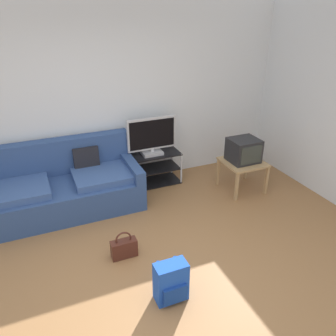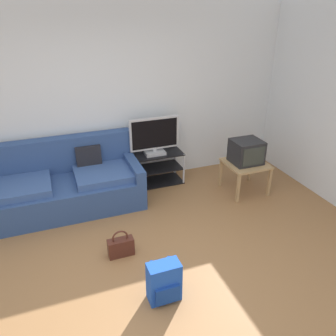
% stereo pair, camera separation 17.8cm
% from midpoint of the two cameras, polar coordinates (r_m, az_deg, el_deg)
% --- Properties ---
extents(ground_plane, '(9.00, 9.80, 0.02)m').
position_cam_midpoint_polar(ground_plane, '(3.71, -3.83, -19.64)').
color(ground_plane, olive).
extents(wall_back, '(9.00, 0.10, 2.70)m').
position_cam_midpoint_polar(wall_back, '(5.15, -13.62, 10.76)').
color(wall_back, silver).
rests_on(wall_back, ground_plane).
extents(couch, '(2.13, 0.95, 0.92)m').
position_cam_midpoint_polar(couch, '(4.99, -18.33, -3.08)').
color(couch, navy).
rests_on(couch, ground_plane).
extents(tv_stand, '(0.89, 0.42, 0.52)m').
position_cam_midpoint_polar(tv_stand, '(5.43, -3.65, -0.10)').
color(tv_stand, black).
rests_on(tv_stand, ground_plane).
extents(flat_tv, '(0.77, 0.22, 0.59)m').
position_cam_midpoint_polar(flat_tv, '(5.19, -3.73, 5.25)').
color(flat_tv, '#B2B2B7').
rests_on(flat_tv, tv_stand).
extents(side_table, '(0.59, 0.59, 0.48)m').
position_cam_midpoint_polar(side_table, '(5.28, 11.50, 0.46)').
color(side_table, tan).
rests_on(side_table, ground_plane).
extents(crt_tv, '(0.43, 0.40, 0.35)m').
position_cam_midpoint_polar(crt_tv, '(5.20, 11.63, 2.93)').
color(crt_tv, '#232326').
rests_on(crt_tv, side_table).
extents(backpack, '(0.32, 0.25, 0.42)m').
position_cam_midpoint_polar(backpack, '(3.47, -1.04, -18.64)').
color(backpack, blue).
rests_on(backpack, ground_plane).
extents(handbag, '(0.30, 0.12, 0.34)m').
position_cam_midpoint_polar(handbag, '(4.03, -8.69, -13.13)').
color(handbag, '#4C2319').
rests_on(handbag, ground_plane).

